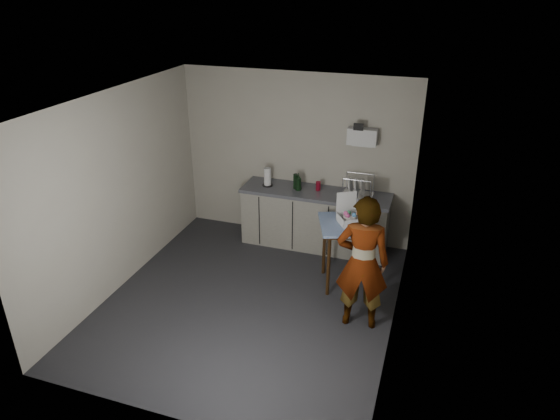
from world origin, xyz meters
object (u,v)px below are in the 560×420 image
(dark_bottle, at_px, (296,181))
(soap_bottle, at_px, (298,182))
(soda_can, at_px, (318,186))
(kitchen_counter, at_px, (315,220))
(dish_rack, at_px, (357,191))
(bakery_box, at_px, (349,217))
(standing_man, at_px, (362,263))
(paper_towel, at_px, (268,177))
(side_table, at_px, (347,231))

(dark_bottle, bearing_deg, soap_bottle, -38.31)
(soda_can, bearing_deg, kitchen_counter, -111.04)
(dish_rack, bearing_deg, bakery_box, -86.16)
(standing_man, height_order, paper_towel, standing_man)
(kitchen_counter, bearing_deg, soap_bottle, -172.81)
(soda_can, relative_size, bakery_box, 0.35)
(kitchen_counter, xyz_separation_m, dish_rack, (0.61, 0.03, 0.55))
(standing_man, bearing_deg, soap_bottle, -60.30)
(kitchen_counter, xyz_separation_m, standing_man, (1.00, -1.70, 0.41))
(soda_can, relative_size, dish_rack, 0.31)
(side_table, distance_m, bakery_box, 0.21)
(side_table, xyz_separation_m, soap_bottle, (-0.93, 0.87, 0.24))
(dark_bottle, bearing_deg, side_table, -42.95)
(dark_bottle, bearing_deg, bakery_box, -41.95)
(soda_can, bearing_deg, dark_bottle, -172.75)
(soap_bottle, bearing_deg, paper_towel, 177.27)
(standing_man, distance_m, dark_bottle, 2.17)
(dark_bottle, bearing_deg, dish_rack, 1.33)
(kitchen_counter, distance_m, side_table, 1.19)
(side_table, distance_m, soda_can, 1.17)
(soap_bottle, bearing_deg, dish_rack, 4.38)
(kitchen_counter, height_order, dark_bottle, dark_bottle)
(soap_bottle, height_order, dish_rack, dish_rack)
(standing_man, distance_m, soap_bottle, 2.10)
(kitchen_counter, distance_m, dish_rack, 0.83)
(standing_man, xyz_separation_m, paper_towel, (-1.76, 1.69, 0.21))
(soap_bottle, xyz_separation_m, bakery_box, (0.94, -0.85, -0.04))
(kitchen_counter, relative_size, dark_bottle, 9.67)
(bakery_box, bearing_deg, paper_towel, 115.56)
(standing_man, bearing_deg, side_table, -74.68)
(side_table, xyz_separation_m, bakery_box, (0.01, 0.02, 0.20))
(kitchen_counter, bearing_deg, dark_bottle, 177.84)
(standing_man, xyz_separation_m, bakery_box, (-0.33, 0.82, 0.16))
(soap_bottle, bearing_deg, bakery_box, -42.16)
(side_table, bearing_deg, dish_rack, 73.50)
(kitchen_counter, height_order, soap_bottle, soap_bottle)
(dark_bottle, distance_m, dish_rack, 0.93)
(kitchen_counter, relative_size, paper_towel, 7.89)
(standing_man, xyz_separation_m, soap_bottle, (-1.26, 1.67, 0.21))
(dish_rack, height_order, bakery_box, bakery_box)
(paper_towel, xyz_separation_m, dish_rack, (1.37, 0.04, -0.06))
(soda_can, height_order, paper_towel, paper_towel)
(dish_rack, bearing_deg, kitchen_counter, -176.84)
(soap_bottle, distance_m, dish_rack, 0.88)
(dish_rack, distance_m, bakery_box, 0.92)
(kitchen_counter, height_order, paper_towel, paper_towel)
(paper_towel, bearing_deg, soap_bottle, -2.73)
(dark_bottle, distance_m, bakery_box, 1.34)
(kitchen_counter, relative_size, dish_rack, 5.07)
(soap_bottle, distance_m, paper_towel, 0.50)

